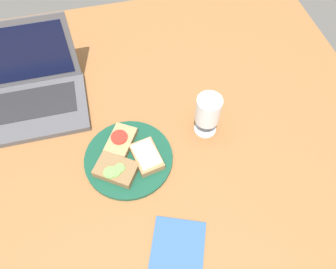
{
  "coord_description": "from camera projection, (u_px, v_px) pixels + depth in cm",
  "views": [
    {
      "loc": [
        -6.33,
        -43.52,
        83.67
      ],
      "look_at": [
        4.79,
        2.88,
        8.0
      ],
      "focal_mm": 35.0,
      "sensor_mm": 36.0,
      "label": 1
    }
  ],
  "objects": [
    {
      "name": "plate",
      "position": [
        129.0,
        158.0,
        0.91
      ],
      "size": [
        24.43,
        24.43,
        1.14
      ],
      "primitive_type": "cylinder",
      "color": "#144733",
      "rests_on": "wooden_table"
    },
    {
      "name": "sandwich_with_cucumber",
      "position": [
        116.0,
        170.0,
        0.87
      ],
      "size": [
        12.91,
        11.96,
        2.88
      ],
      "color": "brown",
      "rests_on": "plate"
    },
    {
      "name": "sandwich_with_tomato",
      "position": [
        121.0,
        141.0,
        0.91
      ],
      "size": [
        10.51,
        11.6,
        2.96
      ],
      "color": "#A88456",
      "rests_on": "plate"
    },
    {
      "name": "wine_glass",
      "position": [
        208.0,
        111.0,
        0.89
      ],
      "size": [
        6.93,
        6.93,
        13.63
      ],
      "color": "white",
      "rests_on": "wooden_table"
    },
    {
      "name": "laptop",
      "position": [
        26.0,
        93.0,
        0.98
      ],
      "size": [
        33.99,
        26.72,
        21.86
      ],
      "color": "#4C4C51",
      "rests_on": "wooden_table"
    },
    {
      "name": "napkin",
      "position": [
        176.0,
        252.0,
        0.78
      ],
      "size": [
        17.39,
        19.18,
        0.4
      ],
      "primitive_type": "cube",
      "rotation": [
        0.0,
        0.0,
        -0.37
      ],
      "color": "#33598C",
      "rests_on": "wooden_table"
    },
    {
      "name": "wooden_table",
      "position": [
        154.0,
        158.0,
        0.93
      ],
      "size": [
        140.0,
        140.0,
        3.0
      ],
      "primitive_type": "cube",
      "color": "brown",
      "rests_on": "ground"
    },
    {
      "name": "sandwich_with_cheese",
      "position": [
        147.0,
        156.0,
        0.89
      ],
      "size": [
        8.41,
        10.98,
        2.9
      ],
      "color": "#937047",
      "rests_on": "plate"
    }
  ]
}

